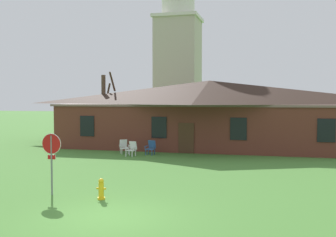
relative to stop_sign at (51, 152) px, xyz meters
name	(u,v)px	position (x,y,z in m)	size (l,w,h in m)	color
ground_plane	(110,218)	(3.35, -2.22, -1.70)	(200.00, 200.00, 0.00)	#477F33
brick_building	(209,113)	(3.35, 18.23, 0.96)	(22.85, 10.40, 5.22)	brown
dome_tower	(178,57)	(-2.49, 32.30, 7.00)	(5.18, 5.18, 19.04)	#BCB29E
stop_sign	(51,152)	(0.00, 0.00, 0.00)	(0.81, 0.07, 2.41)	slate
lawn_chair_by_porch	(124,146)	(-1.56, 11.97, -1.20)	(0.85, 0.87, 0.96)	white
lawn_chair_near_door	(132,148)	(-0.65, 11.00, -1.20)	(0.71, 0.75, 0.96)	white
lawn_chair_left_end	(151,147)	(0.38, 11.95, -1.20)	(0.69, 0.72, 0.96)	#2D5693
bare_tree_beside_building	(105,106)	(-5.83, 18.57, 1.44)	(1.57, 1.71, 6.05)	brown
fire_hydrant	(101,189)	(2.14, -0.15, -1.32)	(0.36, 0.28, 0.79)	gold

